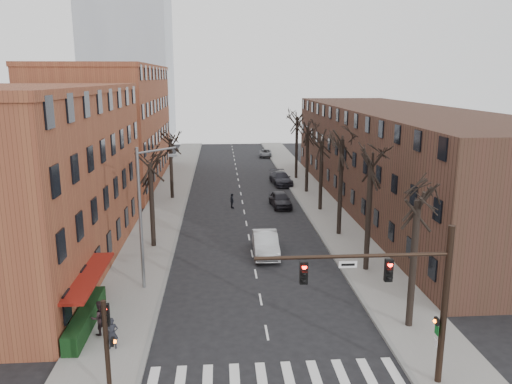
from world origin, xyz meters
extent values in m
plane|color=black|center=(0.00, 0.00, 0.00)|extent=(160.00, 160.00, 0.00)
cube|color=gray|center=(-8.00, 35.00, 0.07)|extent=(4.00, 90.00, 0.15)
cube|color=gray|center=(8.00, 35.00, 0.07)|extent=(4.00, 90.00, 0.15)
cube|color=brown|center=(-16.00, 15.00, 6.00)|extent=(12.00, 26.00, 12.00)
cube|color=brown|center=(-16.00, 44.00, 7.00)|extent=(12.00, 28.00, 14.00)
cube|color=#452920|center=(16.00, 30.00, 5.00)|extent=(12.00, 50.00, 10.00)
cube|color=maroon|center=(-9.40, 6.00, 0.00)|extent=(1.20, 7.00, 0.15)
cube|color=black|center=(-9.50, 5.00, 0.65)|extent=(0.80, 6.00, 1.00)
cylinder|color=black|center=(7.00, -1.00, 3.60)|extent=(0.28, 0.28, 7.20)
cylinder|color=black|center=(3.00, -1.00, 6.00)|extent=(8.00, 0.16, 0.16)
cube|color=black|center=(4.50, -1.00, 5.35)|extent=(0.32, 0.22, 0.95)
cube|color=black|center=(1.00, -1.00, 5.35)|extent=(0.32, 0.22, 0.95)
cube|color=silver|center=(2.80, -1.00, 5.65)|extent=(0.75, 0.04, 0.28)
cube|color=black|center=(6.72, -1.00, 3.00)|extent=(0.12, 0.30, 0.30)
cylinder|color=black|center=(-7.00, -1.00, 2.20)|extent=(0.20, 0.20, 4.40)
cube|color=black|center=(-7.00, -0.82, 3.70)|extent=(0.32, 0.22, 0.95)
cube|color=black|center=(-6.75, -1.00, 2.60)|extent=(0.12, 0.30, 0.30)
cylinder|color=slate|center=(-7.20, 10.00, 4.50)|extent=(0.20, 0.20, 9.00)
cylinder|color=slate|center=(-6.10, 10.00, 8.80)|extent=(2.39, 0.12, 0.46)
cube|color=slate|center=(-5.10, 10.00, 8.50)|extent=(0.50, 0.22, 0.14)
imported|color=#A8ABAF|center=(1.00, 15.77, 0.85)|extent=(1.85, 5.17, 1.70)
imported|color=black|center=(3.80, 29.78, 0.78)|extent=(2.23, 4.73, 1.56)
imported|color=#22222A|center=(5.19, 40.63, 0.78)|extent=(2.72, 5.57, 1.56)
imported|color=slate|center=(5.30, 62.89, 0.61)|extent=(2.38, 4.52, 1.21)
imported|color=black|center=(-7.64, 2.77, 0.93)|extent=(0.61, 0.44, 1.56)
imported|color=black|center=(-8.56, 4.20, 1.06)|extent=(1.11, 1.04, 1.82)
imported|color=black|center=(-1.16, 29.59, 0.77)|extent=(0.60, 0.96, 1.53)
camera|label=1|loc=(-2.28, -19.65, 13.03)|focal=35.00mm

